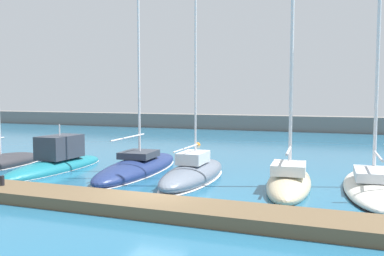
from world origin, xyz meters
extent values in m
plane|color=#236084|center=(0.00, 0.00, 0.00)|extent=(120.00, 120.00, 0.00)
cube|color=brown|center=(0.00, -1.33, 0.24)|extent=(34.20, 2.25, 0.48)
cube|color=slate|center=(0.00, 38.95, 0.97)|extent=(108.00, 2.77, 1.95)
ellipsoid|color=#19707F|center=(-8.89, 4.79, 0.12)|extent=(2.14, 8.57, 1.12)
ellipsoid|color=silver|center=(-8.89, 4.79, 0.02)|extent=(2.16, 8.66, 0.12)
cube|color=#333842|center=(-8.90, 5.26, 1.38)|extent=(1.64, 2.78, 1.39)
cube|color=black|center=(-8.90, 6.03, 1.59)|extent=(1.48, 0.70, 0.78)
cylinder|color=silver|center=(-8.90, 5.26, 2.42)|extent=(0.08, 0.08, 0.69)
ellipsoid|color=navy|center=(-3.93, 6.07, 0.25)|extent=(3.27, 10.14, 1.22)
ellipsoid|color=silver|center=(-3.93, 6.07, 0.02)|extent=(3.30, 10.24, 0.12)
cylinder|color=silver|center=(-3.84, 4.79, 2.18)|extent=(0.39, 4.16, 0.10)
cube|color=#333842|center=(-3.94, 6.17, 1.05)|extent=(1.98, 2.32, 0.38)
ellipsoid|color=slate|center=(-0.06, 5.00, 0.32)|extent=(2.48, 7.90, 1.22)
ellipsoid|color=silver|center=(-0.06, 5.00, 0.02)|extent=(2.50, 7.98, 0.12)
cylinder|color=silver|center=(-0.07, 5.35, 6.70)|extent=(0.11, 0.11, 11.54)
cylinder|color=silver|center=(-0.03, 3.91, 1.86)|extent=(0.17, 3.45, 0.07)
cube|color=silver|center=(-0.06, 4.97, 1.23)|extent=(1.34, 2.06, 0.60)
ellipsoid|color=beige|center=(4.97, 5.00, 0.21)|extent=(2.68, 7.79, 1.26)
cylinder|color=silver|center=(4.95, 5.20, 7.98)|extent=(0.17, 0.17, 14.29)
cylinder|color=silver|center=(5.04, 4.06, 1.97)|extent=(0.37, 3.12, 0.12)
cube|color=silver|center=(5.02, 4.36, 1.08)|extent=(1.71, 2.24, 0.48)
ellipsoid|color=silver|center=(8.86, 5.69, 0.15)|extent=(3.27, 9.21, 0.94)
ellipsoid|color=black|center=(8.86, 5.69, 0.02)|extent=(3.31, 9.30, 0.12)
cylinder|color=silver|center=(8.82, 6.57, 7.03)|extent=(0.17, 0.17, 12.81)
cylinder|color=silver|center=(8.90, 4.90, 1.78)|extent=(0.26, 3.03, 0.12)
cube|color=silver|center=(8.87, 5.45, 0.84)|extent=(2.01, 2.64, 0.44)
sphere|color=orange|center=(-5.35, 20.04, 0.00)|extent=(0.52, 0.52, 0.52)
sphere|color=red|center=(-16.03, 16.31, 0.00)|extent=(0.74, 0.74, 0.74)
cylinder|color=black|center=(-6.83, -1.33, 0.70)|extent=(0.20, 0.20, 0.44)
camera|label=1|loc=(7.75, -15.52, 4.48)|focal=39.10mm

